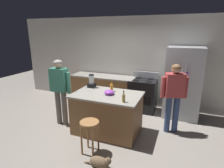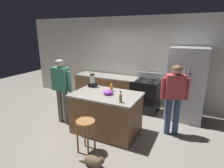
% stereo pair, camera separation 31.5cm
% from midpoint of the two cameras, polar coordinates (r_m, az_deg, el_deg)
% --- Properties ---
extents(ground_plane, '(14.00, 14.00, 0.00)m').
position_cam_midpoint_polar(ground_plane, '(4.45, 0.33, -14.46)').
color(ground_plane, gray).
extents(back_wall, '(8.00, 0.10, 2.70)m').
position_cam_midpoint_polar(back_wall, '(5.73, 8.94, 6.73)').
color(back_wall, silver).
rests_on(back_wall, ground_plane).
extents(kitchen_island, '(1.51, 0.97, 0.93)m').
position_cam_midpoint_polar(kitchen_island, '(4.23, 0.34, -9.02)').
color(kitchen_island, brown).
rests_on(kitchen_island, ground_plane).
extents(back_counter_run, '(2.00, 0.64, 0.93)m').
position_cam_midpoint_polar(back_counter_run, '(5.86, -0.10, -1.78)').
color(back_counter_run, brown).
rests_on(back_counter_run, ground_plane).
extents(refrigerator, '(0.90, 0.73, 1.89)m').
position_cam_midpoint_polar(refrigerator, '(5.13, 23.79, -0.21)').
color(refrigerator, '#B7BABF').
rests_on(refrigerator, ground_plane).
extents(stove_range, '(0.76, 0.65, 1.11)m').
position_cam_midpoint_polar(stove_range, '(5.42, 12.05, -3.54)').
color(stove_range, black).
rests_on(stove_range, ground_plane).
extents(person_by_island_left, '(0.59, 0.23, 1.63)m').
position_cam_midpoint_polar(person_by_island_left, '(4.60, -13.67, -0.40)').
color(person_by_island_left, '#66605B').
rests_on(person_by_island_left, ground_plane).
extents(person_by_sink_right, '(0.58, 0.35, 1.59)m').
position_cam_midpoint_polar(person_by_sink_right, '(4.22, 20.91, -2.90)').
color(person_by_sink_right, '#384C7A').
rests_on(person_by_sink_right, ground_plane).
extents(bar_stool, '(0.36, 0.36, 0.65)m').
position_cam_midpoint_polar(bar_stool, '(3.56, -5.65, -13.45)').
color(bar_stool, '#9E6B3D').
rests_on(bar_stool, ground_plane).
extents(cat, '(0.52, 0.18, 0.26)m').
position_cam_midpoint_polar(cat, '(3.42, -2.85, -22.98)').
color(cat, brown).
rests_on(cat, ground_plane).
extents(blender_appliance, '(0.17, 0.17, 0.33)m').
position_cam_midpoint_polar(blender_appliance, '(4.54, -4.14, 0.77)').
color(blender_appliance, black).
rests_on(blender_appliance, kitchen_island).
extents(bottle_soda, '(0.07, 0.07, 0.26)m').
position_cam_midpoint_polar(bottle_soda, '(4.21, 1.96, -1.08)').
color(bottle_soda, orange).
rests_on(bottle_soda, kitchen_island).
extents(bottle_vinegar, '(0.06, 0.06, 0.24)m').
position_cam_midpoint_polar(bottle_vinegar, '(3.57, 5.24, -4.47)').
color(bottle_vinegar, olive).
rests_on(bottle_vinegar, kitchen_island).
extents(mixing_bowl, '(0.22, 0.22, 0.10)m').
position_cam_midpoint_polar(mixing_bowl, '(4.01, 1.04, -2.60)').
color(mixing_bowl, purple).
rests_on(mixing_bowl, kitchen_island).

